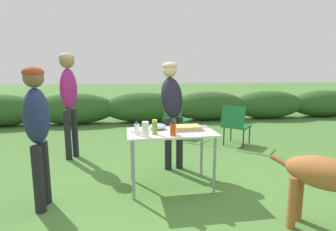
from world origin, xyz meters
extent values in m
plane|color=#477533|center=(0.00, 0.00, 0.00)|extent=(60.00, 60.00, 0.00)
ellipsoid|color=#2D5623|center=(-2.00, 4.55, 0.44)|extent=(2.40, 0.90, 0.88)
ellipsoid|color=#2D5623|center=(0.00, 4.55, 0.44)|extent=(2.40, 0.90, 0.88)
ellipsoid|color=#2D5623|center=(2.00, 4.55, 0.44)|extent=(2.40, 0.90, 0.88)
ellipsoid|color=#2D5623|center=(4.00, 4.55, 0.44)|extent=(2.40, 0.90, 0.88)
ellipsoid|color=#2D5623|center=(6.00, 4.55, 0.44)|extent=(2.40, 0.90, 0.88)
cube|color=silver|center=(0.00, 0.00, 0.73)|extent=(1.10, 0.64, 0.02)
cylinder|color=gray|center=(-0.49, -0.27, 0.36)|extent=(0.04, 0.04, 0.71)
cylinder|color=gray|center=(0.49, -0.27, 0.36)|extent=(0.04, 0.04, 0.71)
cylinder|color=gray|center=(-0.49, 0.27, 0.36)|extent=(0.04, 0.04, 0.71)
cylinder|color=gray|center=(0.49, 0.27, 0.36)|extent=(0.04, 0.04, 0.71)
cube|color=#9E9EA3|center=(0.22, 0.05, 0.75)|extent=(0.40, 0.28, 0.02)
cube|color=tan|center=(0.22, 0.05, 0.78)|extent=(0.35, 0.24, 0.04)
cylinder|color=white|center=(-0.39, 0.05, 0.76)|extent=(0.24, 0.24, 0.04)
ellipsoid|color=#99B2CC|center=(-0.15, 0.15, 0.78)|extent=(0.23, 0.23, 0.07)
cylinder|color=white|center=(-0.34, -0.22, 0.83)|extent=(0.08, 0.08, 0.18)
cylinder|color=#CC4214|center=(-0.02, -0.23, 0.81)|extent=(0.07, 0.07, 0.15)
cone|color=black|center=(-0.02, -0.23, 0.91)|extent=(0.06, 0.06, 0.04)
cylinder|color=silver|center=(-0.43, -0.11, 0.81)|extent=(0.06, 0.06, 0.13)
cone|color=#194793|center=(-0.43, -0.11, 0.89)|extent=(0.05, 0.05, 0.04)
cylinder|color=yellow|center=(0.00, -0.16, 0.81)|extent=(0.07, 0.07, 0.13)
cone|color=red|center=(0.00, -0.16, 0.89)|extent=(0.06, 0.06, 0.04)
cylinder|color=olive|center=(-0.22, -0.12, 0.82)|extent=(0.07, 0.07, 0.15)
cylinder|color=#D1CC47|center=(-0.22, -0.12, 0.91)|extent=(0.06, 0.06, 0.03)
cylinder|color=black|center=(0.07, 0.62, 0.40)|extent=(0.11, 0.11, 0.80)
cylinder|color=black|center=(0.25, 0.64, 0.40)|extent=(0.11, 0.11, 0.80)
ellipsoid|color=black|center=(0.15, 0.75, 1.10)|extent=(0.37, 0.49, 0.69)
sphere|color=#DBAD89|center=(0.13, 0.87, 1.51)|extent=(0.22, 0.22, 0.22)
ellipsoid|color=tan|center=(0.13, 0.87, 1.57)|extent=(0.23, 0.23, 0.13)
cylinder|color=black|center=(-1.53, 1.35, 0.43)|extent=(0.10, 0.10, 0.85)
cylinder|color=black|center=(-1.44, 1.50, 0.43)|extent=(0.10, 0.10, 0.85)
ellipsoid|color=#931E70|center=(-1.48, 1.43, 1.19)|extent=(0.36, 0.40, 0.69)
sphere|color=#936B4C|center=(-1.48, 1.43, 1.66)|extent=(0.24, 0.24, 0.24)
ellipsoid|color=tan|center=(-1.48, 1.43, 1.72)|extent=(0.25, 0.25, 0.14)
cylinder|color=black|center=(-1.48, -0.38, 0.36)|extent=(0.11, 0.11, 0.73)
cylinder|color=black|center=(-1.48, -0.19, 0.36)|extent=(0.11, 0.11, 0.73)
ellipsoid|color=navy|center=(-1.48, -0.28, 1.02)|extent=(0.26, 0.36, 0.59)
sphere|color=brown|center=(-1.48, -0.28, 1.42)|extent=(0.20, 0.20, 0.20)
ellipsoid|color=#993823|center=(-1.48, -0.28, 1.48)|extent=(0.21, 0.21, 0.12)
cylinder|color=#9E5B2D|center=(1.13, -0.97, 0.25)|extent=(0.08, 0.08, 0.51)
cylinder|color=#9E5B2D|center=(0.97, -1.09, 0.25)|extent=(0.08, 0.08, 0.51)
ellipsoid|color=#9E5B2D|center=(1.18, -1.20, 0.58)|extent=(0.65, 0.72, 0.30)
cylinder|color=#9E5B2D|center=(0.95, -0.90, 0.60)|extent=(0.17, 0.20, 0.12)
cube|color=#19602D|center=(0.67, 2.65, 0.39)|extent=(0.65, 0.65, 0.03)
cube|color=#19602D|center=(0.48, 2.45, 0.61)|extent=(0.45, 0.43, 0.44)
cylinder|color=black|center=(0.39, 2.64, 0.19)|extent=(0.02, 0.02, 0.38)
cylinder|color=black|center=(0.69, 2.37, 0.19)|extent=(0.02, 0.02, 0.38)
cylinder|color=black|center=(0.66, 2.94, 0.19)|extent=(0.02, 0.02, 0.38)
cylinder|color=black|center=(0.95, 2.67, 0.19)|extent=(0.02, 0.02, 0.38)
cylinder|color=black|center=(0.50, 2.81, 0.56)|extent=(0.29, 0.32, 0.02)
cylinder|color=black|center=(0.84, 2.50, 0.56)|extent=(0.29, 0.32, 0.02)
cube|color=#19602D|center=(1.69, 1.76, 0.39)|extent=(0.65, 0.65, 0.03)
cube|color=#19602D|center=(1.50, 1.55, 0.61)|extent=(0.45, 0.43, 0.44)
cylinder|color=black|center=(1.41, 1.75, 0.19)|extent=(0.02, 0.02, 0.38)
cylinder|color=black|center=(1.70, 1.47, 0.19)|extent=(0.02, 0.02, 0.38)
cylinder|color=black|center=(1.68, 2.04, 0.19)|extent=(0.02, 0.02, 0.38)
cylinder|color=black|center=(1.97, 1.76, 0.19)|extent=(0.02, 0.02, 0.38)
cylinder|color=black|center=(1.52, 1.91, 0.56)|extent=(0.30, 0.32, 0.02)
cylinder|color=black|center=(1.86, 1.60, 0.56)|extent=(0.30, 0.32, 0.02)
camera|label=1|loc=(-0.57, -3.17, 1.48)|focal=28.00mm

